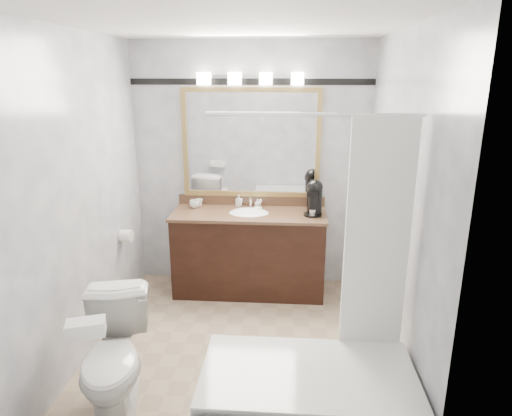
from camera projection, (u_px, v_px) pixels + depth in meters
The scene contains 15 objects.
room at pixel (237, 202), 3.45m from camera, with size 2.42×2.62×2.52m.
vanity at pixel (249, 251), 4.65m from camera, with size 1.53×0.58×0.97m.
mirror at pixel (251, 143), 4.60m from camera, with size 1.40×0.04×1.10m.
vanity_light_bar at pixel (250, 78), 4.37m from camera, with size 1.02×0.14×0.12m.
accent_stripe at pixel (251, 82), 4.44m from camera, with size 2.40×0.01×0.06m, color black.
bathtub at pixel (311, 393), 2.83m from camera, with size 1.30×0.75×1.96m.
tp_roll at pixel (126, 236), 4.32m from camera, with size 0.12×0.12×0.11m, color white.
toilet at pixel (114, 359), 2.99m from camera, with size 0.43×0.76×0.77m, color white.
tissue_box at pixel (86, 328), 2.55m from camera, with size 0.21×0.12×0.09m, color white.
coffee_maker at pixel (314, 197), 4.43m from camera, with size 0.18×0.22×0.35m.
cup_left at pixel (195, 204), 4.69m from camera, with size 0.10×0.10×0.08m, color white.
cup_right at pixel (199, 203), 4.75m from camera, with size 0.08×0.08×0.07m, color white.
soap_bottle_a at pixel (239, 201), 4.73m from camera, with size 0.05×0.06×0.12m, color white.
soap_bottle_b at pixel (258, 203), 4.73m from camera, with size 0.06×0.06×0.08m, color white.
soap_bar at pixel (258, 208), 4.64m from camera, with size 0.07×0.05×0.02m, color beige.
Camera 1 is at (0.39, -3.30, 2.19)m, focal length 32.00 mm.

